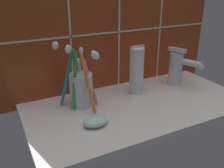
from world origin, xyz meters
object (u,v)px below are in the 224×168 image
at_px(toothpaste_tube, 137,70).
at_px(sink_faucet, 178,67).
at_px(toothbrush_cup, 81,87).
at_px(soap_bar, 96,121).

height_order(toothpaste_tube, sink_faucet, toothpaste_tube).
relative_size(toothbrush_cup, sink_faucet, 1.49).
height_order(toothbrush_cup, sink_faucet, toothbrush_cup).
relative_size(toothpaste_tube, sink_faucet, 1.21).
distance_m(toothbrush_cup, soap_bar, 0.13).
xyz_separation_m(toothpaste_tube, soap_bar, (-0.19, -0.12, -0.07)).
bearing_deg(toothpaste_tube, soap_bar, -148.15).
bearing_deg(sink_faucet, toothbrush_cup, -114.01).
bearing_deg(soap_bar, toothpaste_tube, 31.85).
bearing_deg(sink_faucet, soap_bar, -95.31).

